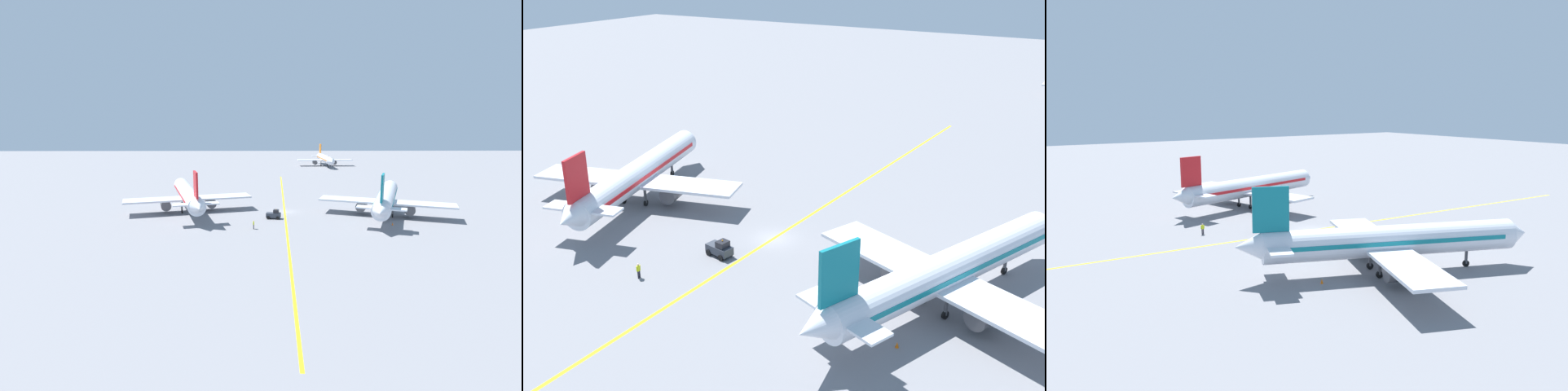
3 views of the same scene
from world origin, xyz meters
TOP-DOWN VIEW (x-y plane):
  - ground_plane at (0.00, 0.00)m, footprint 400.00×400.00m
  - apron_yellow_centreline at (0.00, 0.00)m, footprint 6.17×119.88m
  - airplane_at_gate at (-21.74, 0.76)m, footprint 28.35×34.93m
  - airplane_adjacent_stand at (21.46, -4.00)m, footprint 27.98×34.17m
  - baggage_tug_dark at (-2.73, -6.73)m, footprint 3.21×2.17m
  - ground_crew_worker at (-6.94, -15.03)m, footprint 0.24×0.58m
  - traffic_cone_near_nose at (-21.83, 6.53)m, footprint 0.32×0.32m
  - traffic_cone_mid_apron at (20.26, -12.47)m, footprint 0.32×0.32m

SIDE VIEW (x-z plane):
  - ground_plane at x=0.00m, z-range 0.00..0.00m
  - apron_yellow_centreline at x=0.00m, z-range 0.00..0.01m
  - traffic_cone_near_nose at x=-21.83m, z-range 0.00..0.55m
  - traffic_cone_mid_apron at x=20.26m, z-range 0.00..0.55m
  - baggage_tug_dark at x=-2.73m, z-range -0.15..1.96m
  - ground_crew_worker at x=-6.94m, z-range 0.07..1.75m
  - airplane_at_gate at x=-21.74m, z-range -1.59..9.01m
  - airplane_adjacent_stand at x=21.46m, z-range -1.59..9.01m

